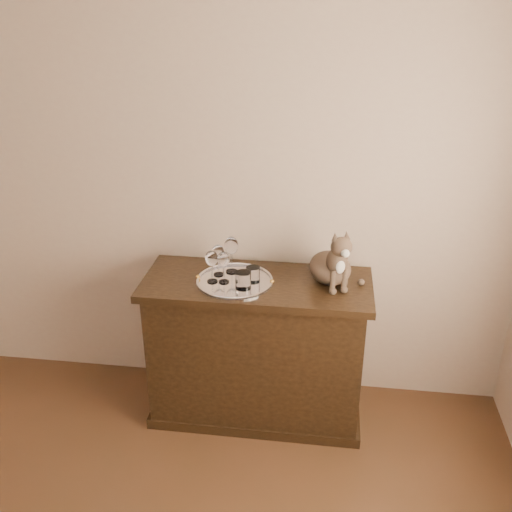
{
  "coord_description": "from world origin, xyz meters",
  "views": [
    {
      "loc": [
        0.95,
        -0.68,
        2.22
      ],
      "look_at": [
        0.59,
        1.95,
        0.99
      ],
      "focal_mm": 40.0,
      "sensor_mm": 36.0,
      "label": 1
    }
  ],
  "objects_px": {
    "tumbler_a": "(243,280)",
    "wine_glass_c": "(212,266)",
    "sideboard": "(257,349)",
    "tumbler_c": "(253,275)",
    "cat": "(331,253)",
    "wine_glass_b": "(231,255)",
    "wine_glass_a": "(218,260)",
    "tray": "(235,282)",
    "wine_glass_d": "(224,267)"
  },
  "relations": [
    {
      "from": "wine_glass_b",
      "to": "tumbler_a",
      "type": "bearing_deg",
      "value": -63.0
    },
    {
      "from": "wine_glass_a",
      "to": "tumbler_a",
      "type": "bearing_deg",
      "value": -41.07
    },
    {
      "from": "sideboard",
      "to": "wine_glass_d",
      "type": "xyz_separation_m",
      "value": [
        -0.17,
        -0.05,
        0.52
      ]
    },
    {
      "from": "tray",
      "to": "cat",
      "type": "xyz_separation_m",
      "value": [
        0.49,
        0.07,
        0.16
      ]
    },
    {
      "from": "wine_glass_b",
      "to": "tumbler_a",
      "type": "xyz_separation_m",
      "value": [
        0.09,
        -0.18,
        -0.06
      ]
    },
    {
      "from": "tray",
      "to": "tumbler_a",
      "type": "bearing_deg",
      "value": -52.02
    },
    {
      "from": "wine_glass_b",
      "to": "cat",
      "type": "distance_m",
      "value": 0.52
    },
    {
      "from": "wine_glass_a",
      "to": "tumbler_a",
      "type": "relative_size",
      "value": 1.93
    },
    {
      "from": "cat",
      "to": "wine_glass_b",
      "type": "bearing_deg",
      "value": 153.99
    },
    {
      "from": "tray",
      "to": "sideboard",
      "type": "bearing_deg",
      "value": 15.0
    },
    {
      "from": "wine_glass_c",
      "to": "cat",
      "type": "relative_size",
      "value": 0.54
    },
    {
      "from": "tumbler_a",
      "to": "wine_glass_c",
      "type": "bearing_deg",
      "value": 163.42
    },
    {
      "from": "tray",
      "to": "tumbler_a",
      "type": "distance_m",
      "value": 0.1
    },
    {
      "from": "sideboard",
      "to": "wine_glass_c",
      "type": "relative_size",
      "value": 6.84
    },
    {
      "from": "wine_glass_a",
      "to": "sideboard",
      "type": "bearing_deg",
      "value": -8.58
    },
    {
      "from": "tumbler_a",
      "to": "wine_glass_d",
      "type": "bearing_deg",
      "value": 154.19
    },
    {
      "from": "sideboard",
      "to": "wine_glass_c",
      "type": "distance_m",
      "value": 0.57
    },
    {
      "from": "wine_glass_a",
      "to": "cat",
      "type": "relative_size",
      "value": 0.53
    },
    {
      "from": "tray",
      "to": "wine_glass_b",
      "type": "height_order",
      "value": "wine_glass_b"
    },
    {
      "from": "tray",
      "to": "wine_glass_c",
      "type": "bearing_deg",
      "value": -169.43
    },
    {
      "from": "wine_glass_d",
      "to": "tumbler_a",
      "type": "relative_size",
      "value": 1.92
    },
    {
      "from": "wine_glass_c",
      "to": "wine_glass_d",
      "type": "relative_size",
      "value": 1.02
    },
    {
      "from": "wine_glass_c",
      "to": "tumbler_a",
      "type": "bearing_deg",
      "value": -16.58
    },
    {
      "from": "wine_glass_a",
      "to": "wine_glass_d",
      "type": "xyz_separation_m",
      "value": [
        0.04,
        -0.08,
        -0.0
      ]
    },
    {
      "from": "tumbler_a",
      "to": "cat",
      "type": "xyz_separation_m",
      "value": [
        0.43,
        0.14,
        0.11
      ]
    },
    {
      "from": "wine_glass_b",
      "to": "wine_glass_c",
      "type": "distance_m",
      "value": 0.15
    },
    {
      "from": "sideboard",
      "to": "tumbler_a",
      "type": "relative_size",
      "value": 13.4
    },
    {
      "from": "wine_glass_a",
      "to": "tumbler_a",
      "type": "xyz_separation_m",
      "value": [
        0.15,
        -0.13,
        -0.04
      ]
    },
    {
      "from": "wine_glass_c",
      "to": "tumbler_a",
      "type": "height_order",
      "value": "wine_glass_c"
    },
    {
      "from": "wine_glass_d",
      "to": "cat",
      "type": "distance_m",
      "value": 0.55
    },
    {
      "from": "sideboard",
      "to": "tumbler_a",
      "type": "bearing_deg",
      "value": -118.8
    },
    {
      "from": "wine_glass_a",
      "to": "wine_glass_c",
      "type": "xyz_separation_m",
      "value": [
        -0.02,
        -0.08,
        0.0
      ]
    },
    {
      "from": "wine_glass_b",
      "to": "tray",
      "type": "bearing_deg",
      "value": -72.07
    },
    {
      "from": "tumbler_c",
      "to": "tumbler_a",
      "type": "bearing_deg",
      "value": -116.24
    },
    {
      "from": "wine_glass_a",
      "to": "wine_glass_b",
      "type": "bearing_deg",
      "value": 34.41
    },
    {
      "from": "sideboard",
      "to": "cat",
      "type": "distance_m",
      "value": 0.7
    },
    {
      "from": "wine_glass_c",
      "to": "tumbler_c",
      "type": "relative_size",
      "value": 2.14
    },
    {
      "from": "tumbler_c",
      "to": "cat",
      "type": "bearing_deg",
      "value": 9.62
    },
    {
      "from": "tray",
      "to": "cat",
      "type": "height_order",
      "value": "cat"
    },
    {
      "from": "wine_glass_b",
      "to": "tumbler_a",
      "type": "distance_m",
      "value": 0.21
    },
    {
      "from": "wine_glass_a",
      "to": "cat",
      "type": "distance_m",
      "value": 0.59
    },
    {
      "from": "tray",
      "to": "wine_glass_a",
      "type": "bearing_deg",
      "value": 147.6
    },
    {
      "from": "wine_glass_b",
      "to": "wine_glass_d",
      "type": "distance_m",
      "value": 0.13
    },
    {
      "from": "wine_glass_b",
      "to": "wine_glass_c",
      "type": "relative_size",
      "value": 1.15
    },
    {
      "from": "sideboard",
      "to": "tumbler_c",
      "type": "height_order",
      "value": "tumbler_c"
    },
    {
      "from": "tray",
      "to": "wine_glass_b",
      "type": "xyz_separation_m",
      "value": [
        -0.03,
        0.1,
        0.1
      ]
    },
    {
      "from": "wine_glass_b",
      "to": "tumbler_c",
      "type": "xyz_separation_m",
      "value": [
        0.13,
        -0.1,
        -0.06
      ]
    },
    {
      "from": "wine_glass_b",
      "to": "wine_glass_c",
      "type": "bearing_deg",
      "value": -122.36
    },
    {
      "from": "sideboard",
      "to": "tumbler_a",
      "type": "xyz_separation_m",
      "value": [
        -0.06,
        -0.1,
        0.48
      ]
    },
    {
      "from": "wine_glass_c",
      "to": "tumbler_c",
      "type": "bearing_deg",
      "value": 7.64
    }
  ]
}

